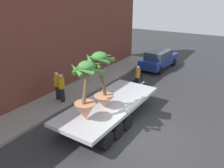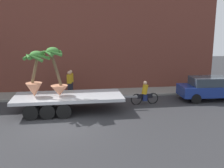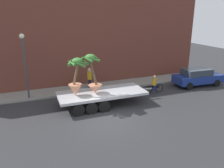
{
  "view_description": "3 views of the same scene",
  "coord_description": "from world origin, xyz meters",
  "px_view_note": "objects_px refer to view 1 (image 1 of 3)",
  "views": [
    {
      "loc": [
        -8.1,
        -3.21,
        6.11
      ],
      "look_at": [
        1.36,
        2.8,
        1.56
      ],
      "focal_mm": 36.12,
      "sensor_mm": 36.0,
      "label": 1
    },
    {
      "loc": [
        0.61,
        -12.53,
        4.77
      ],
      "look_at": [
        3.1,
        3.32,
        1.35
      ],
      "focal_mm": 41.91,
      "sensor_mm": 36.0,
      "label": 2
    },
    {
      "loc": [
        -4.43,
        -11.95,
        6.4
      ],
      "look_at": [
        1.34,
        2.78,
        1.34
      ],
      "focal_mm": 36.02,
      "sensor_mm": 36.0,
      "label": 3
    }
  ],
  "objects_px": {
    "potted_palm_middle": "(102,84)",
    "cyclist": "(138,77)",
    "parked_car": "(159,59)",
    "pedestrian_far_left": "(62,87)",
    "pedestrian_near_gate": "(57,85)",
    "flatbed_trailer": "(107,108)",
    "potted_palm_rear": "(86,93)"
  },
  "relations": [
    {
      "from": "potted_palm_middle",
      "to": "parked_car",
      "type": "xyz_separation_m",
      "value": [
        10.16,
        1.13,
        -1.39
      ]
    },
    {
      "from": "cyclist",
      "to": "parked_car",
      "type": "relative_size",
      "value": 0.41
    },
    {
      "from": "potted_palm_middle",
      "to": "cyclist",
      "type": "bearing_deg",
      "value": 8.61
    },
    {
      "from": "potted_palm_rear",
      "to": "pedestrian_far_left",
      "type": "distance_m",
      "value": 3.98
    },
    {
      "from": "potted_palm_rear",
      "to": "pedestrian_far_left",
      "type": "bearing_deg",
      "value": 60.89
    },
    {
      "from": "pedestrian_near_gate",
      "to": "pedestrian_far_left",
      "type": "height_order",
      "value": "same"
    },
    {
      "from": "flatbed_trailer",
      "to": "pedestrian_near_gate",
      "type": "xyz_separation_m",
      "value": [
        0.4,
        3.78,
        0.26
      ]
    },
    {
      "from": "potted_palm_middle",
      "to": "pedestrian_far_left",
      "type": "relative_size",
      "value": 1.63
    },
    {
      "from": "pedestrian_far_left",
      "to": "flatbed_trailer",
      "type": "bearing_deg",
      "value": -95.0
    },
    {
      "from": "potted_palm_rear",
      "to": "potted_palm_middle",
      "type": "bearing_deg",
      "value": -1.07
    },
    {
      "from": "potted_palm_rear",
      "to": "pedestrian_near_gate",
      "type": "xyz_separation_m",
      "value": [
        1.96,
        3.78,
        -1.17
      ]
    },
    {
      "from": "potted_palm_middle",
      "to": "parked_car",
      "type": "distance_m",
      "value": 10.31
    },
    {
      "from": "potted_palm_middle",
      "to": "cyclist",
      "type": "height_order",
      "value": "potted_palm_middle"
    },
    {
      "from": "potted_palm_rear",
      "to": "pedestrian_far_left",
      "type": "relative_size",
      "value": 1.51
    },
    {
      "from": "flatbed_trailer",
      "to": "cyclist",
      "type": "relative_size",
      "value": 3.93
    },
    {
      "from": "pedestrian_near_gate",
      "to": "cyclist",
      "type": "bearing_deg",
      "value": -32.68
    },
    {
      "from": "potted_palm_rear",
      "to": "parked_car",
      "type": "height_order",
      "value": "potted_palm_rear"
    },
    {
      "from": "flatbed_trailer",
      "to": "potted_palm_middle",
      "type": "xyz_separation_m",
      "value": [
        -0.37,
        -0.03,
        1.44
      ]
    },
    {
      "from": "cyclist",
      "to": "pedestrian_near_gate",
      "type": "relative_size",
      "value": 1.08
    },
    {
      "from": "flatbed_trailer",
      "to": "parked_car",
      "type": "relative_size",
      "value": 1.6
    },
    {
      "from": "flatbed_trailer",
      "to": "parked_car",
      "type": "distance_m",
      "value": 9.85
    },
    {
      "from": "potted_palm_rear",
      "to": "cyclist",
      "type": "relative_size",
      "value": 1.41
    },
    {
      "from": "cyclist",
      "to": "pedestrian_far_left",
      "type": "relative_size",
      "value": 1.08
    },
    {
      "from": "potted_palm_rear",
      "to": "pedestrian_near_gate",
      "type": "relative_size",
      "value": 1.51
    },
    {
      "from": "parked_car",
      "to": "potted_palm_rear",
      "type": "bearing_deg",
      "value": -174.4
    },
    {
      "from": "pedestrian_far_left",
      "to": "pedestrian_near_gate",
      "type": "bearing_deg",
      "value": 76.29
    },
    {
      "from": "pedestrian_near_gate",
      "to": "pedestrian_far_left",
      "type": "xyz_separation_m",
      "value": [
        -0.11,
        -0.46,
        0.0
      ]
    },
    {
      "from": "cyclist",
      "to": "potted_palm_middle",
      "type": "bearing_deg",
      "value": -171.39
    },
    {
      "from": "parked_car",
      "to": "pedestrian_far_left",
      "type": "relative_size",
      "value": 2.65
    },
    {
      "from": "potted_palm_rear",
      "to": "pedestrian_near_gate",
      "type": "height_order",
      "value": "potted_palm_rear"
    },
    {
      "from": "potted_palm_rear",
      "to": "pedestrian_near_gate",
      "type": "bearing_deg",
      "value": 62.58
    },
    {
      "from": "parked_car",
      "to": "pedestrian_near_gate",
      "type": "relative_size",
      "value": 2.65
    }
  ]
}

